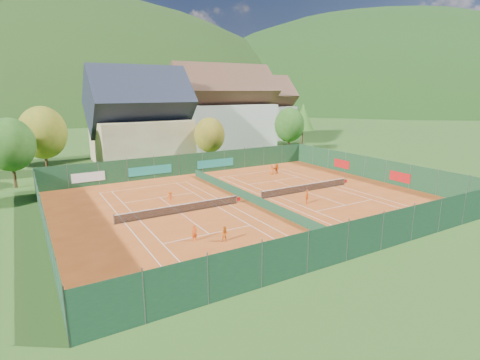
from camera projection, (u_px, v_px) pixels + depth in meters
name	position (u px, v px, depth m)	size (l,w,h in m)	color
ground	(249.00, 202.00, 41.01)	(600.00, 600.00, 0.00)	#274E18
clay_pad	(249.00, 201.00, 41.01)	(40.00, 32.00, 0.01)	#B44C1A
court_markings_left	(181.00, 213.00, 37.05)	(11.03, 23.83, 0.00)	white
court_markings_right	(306.00, 191.00, 44.96)	(11.03, 23.83, 0.00)	white
tennis_net_left	(182.00, 208.00, 37.01)	(13.30, 0.10, 1.02)	#59595B
tennis_net_right	(307.00, 187.00, 44.92)	(13.30, 0.10, 1.02)	#59595B
court_divider	(249.00, 197.00, 40.89)	(0.03, 28.80, 1.00)	#153C25
fence_north	(188.00, 164.00, 53.83)	(40.00, 0.10, 3.00)	#163D21
fence_south	(365.00, 236.00, 27.26)	(40.00, 0.04, 3.00)	#133420
fence_west	(43.00, 220.00, 30.77)	(0.04, 32.00, 3.00)	#143722
fence_east	(374.00, 169.00, 50.59)	(0.09, 32.00, 3.00)	#153B20
chalet	(140.00, 122.00, 63.09)	(16.20, 12.00, 16.00)	beige
hotel_block_a	(223.00, 112.00, 77.32)	(21.60, 11.00, 17.25)	silver
hotel_block_b	(258.00, 112.00, 91.12)	(17.28, 10.00, 15.50)	silver
tree_west_front	(10.00, 145.00, 45.61)	(5.72, 5.72, 8.69)	#49321A
tree_west_mid	(43.00, 133.00, 52.45)	(6.44, 6.44, 9.78)	#4C311B
tree_center	(210.00, 135.00, 61.29)	(5.01, 5.01, 7.60)	#422A17
tree_east_front	(289.00, 125.00, 71.70)	(5.72, 5.72, 8.69)	#432C18
tree_east_mid	(303.00, 117.00, 83.18)	(5.04, 5.04, 9.00)	#4C301B
tree_east_back	(253.00, 113.00, 85.76)	(7.15, 7.15, 10.86)	#4C361B
mountain_backdrop	(106.00, 166.00, 259.85)	(820.00, 530.00, 242.00)	black
ball_hopper	(409.00, 210.00, 36.42)	(0.34, 0.34, 0.80)	slate
loose_ball_0	(226.00, 230.00, 32.62)	(0.07, 0.07, 0.07)	#CCD833
loose_ball_1	(374.00, 217.00, 35.96)	(0.07, 0.07, 0.07)	#CCD833
loose_ball_2	(244.00, 198.00, 42.32)	(0.07, 0.07, 0.07)	#CCD833
loose_ball_3	(165.00, 190.00, 45.34)	(0.07, 0.07, 0.07)	#CCD833
loose_ball_4	(330.00, 188.00, 46.42)	(0.07, 0.07, 0.07)	#CCD833
player_left_near	(195.00, 233.00, 30.07)	(0.49, 0.32, 1.34)	#D14712
player_left_mid	(225.00, 234.00, 29.94)	(0.65, 0.50, 1.33)	orange
player_left_far	(170.00, 197.00, 40.47)	(0.82, 0.47, 1.28)	#E25314
player_right_near	(307.00, 197.00, 39.89)	(0.92, 0.38, 1.56)	orange
player_right_far_a	(272.00, 170.00, 53.80)	(0.68, 0.44, 1.39)	#DE5713
player_right_far_b	(277.00, 169.00, 54.41)	(1.36, 0.43, 1.47)	orange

